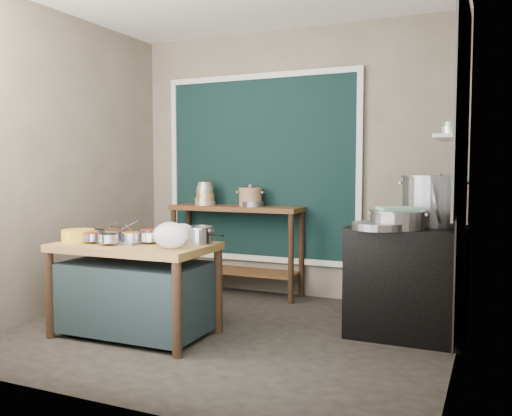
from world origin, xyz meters
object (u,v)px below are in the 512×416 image
at_px(prep_table, 135,289).
at_px(back_counter, 236,250).
at_px(condiment_tray, 124,240).
at_px(utensil_cup, 208,201).
at_px(stove_block, 407,283).
at_px(ceramic_crock, 250,198).
at_px(stock_pot, 433,200).
at_px(steamer, 397,219).
at_px(yellow_basin, 78,236).
at_px(saucepan, 198,235).

xyz_separation_m(prep_table, back_counter, (0.10, 1.65, 0.10)).
bearing_deg(prep_table, back_counter, 85.85).
distance_m(condiment_tray, utensil_cup, 1.64).
relative_size(stove_block, condiment_tray, 1.85).
relative_size(prep_table, utensil_cup, 8.42).
distance_m(ceramic_crock, stock_pot, 2.00).
xyz_separation_m(prep_table, steamer, (1.94, 0.74, 0.58)).
bearing_deg(stock_pot, yellow_basin, -155.31).
bearing_deg(back_counter, utensil_cup, 177.75).
relative_size(utensil_cup, ceramic_crock, 0.57).
bearing_deg(condiment_tray, stock_pot, 24.27).
xyz_separation_m(back_counter, steamer, (1.84, -0.91, 0.48)).
height_order(yellow_basin, saucepan, saucepan).
height_order(back_counter, condiment_tray, back_counter).
bearing_deg(prep_table, ceramic_crock, 80.63).
distance_m(utensil_cup, ceramic_crock, 0.51).
bearing_deg(stove_block, steamer, -107.86).
distance_m(back_counter, ceramic_crock, 0.58).
bearing_deg(utensil_cup, ceramic_crock, 1.27).
height_order(stove_block, ceramic_crock, ceramic_crock).
height_order(ceramic_crock, stock_pot, stock_pot).
xyz_separation_m(stove_block, utensil_cup, (-2.25, 0.74, 0.57)).
relative_size(condiment_tray, ceramic_crock, 1.87).
distance_m(prep_table, saucepan, 0.68).
bearing_deg(stove_block, utensil_cup, 161.70).
xyz_separation_m(saucepan, steamer, (1.46, 0.55, 0.13)).
distance_m(saucepan, stock_pot, 1.93).
relative_size(prep_table, saucepan, 4.98).
relative_size(back_counter, saucepan, 5.78).
bearing_deg(steamer, prep_table, -159.12).
xyz_separation_m(prep_table, ceramic_crock, (0.25, 1.68, 0.66)).
height_order(saucepan, steamer, steamer).
relative_size(saucepan, ceramic_crock, 0.96).
bearing_deg(stock_pot, back_counter, 164.69).
xyz_separation_m(saucepan, ceramic_crock, (-0.22, 1.49, 0.22)).
distance_m(stove_block, steamer, 0.56).
bearing_deg(stove_block, condiment_tray, -157.75).
bearing_deg(stove_block, ceramic_crock, 156.59).
distance_m(prep_table, back_counter, 1.66).
relative_size(ceramic_crock, steamer, 0.58).
distance_m(back_counter, saucepan, 1.55).
relative_size(back_counter, ceramic_crock, 5.55).
bearing_deg(stove_block, yellow_basin, -157.02).
bearing_deg(condiment_tray, back_counter, 81.55).
height_order(back_counter, ceramic_crock, ceramic_crock).
relative_size(stove_block, stock_pot, 1.71).
bearing_deg(yellow_basin, condiment_tray, 27.65).
distance_m(yellow_basin, saucepan, 0.99).
relative_size(prep_table, stove_block, 1.39).
bearing_deg(saucepan, prep_table, -148.14).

